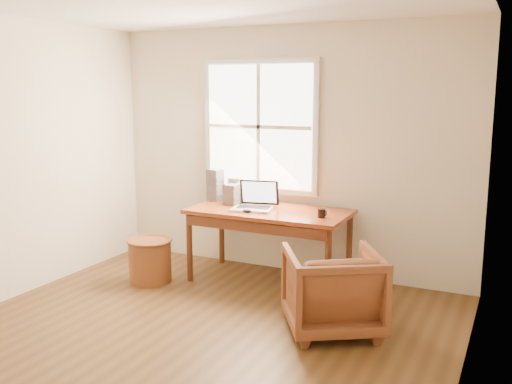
% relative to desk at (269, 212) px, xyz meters
% --- Properties ---
extents(room_shell, '(4.04, 4.54, 2.64)m').
position_rel_desk_xyz_m(room_shell, '(-0.02, -1.64, 0.59)').
color(room_shell, brown).
rests_on(room_shell, ground).
extents(desk, '(1.60, 0.80, 0.04)m').
position_rel_desk_xyz_m(desk, '(0.00, 0.00, 0.00)').
color(desk, brown).
rests_on(desk, room_shell).
extents(armchair, '(1.02, 1.02, 0.69)m').
position_rel_desk_xyz_m(armchair, '(0.96, -0.89, -0.39)').
color(armchair, brown).
rests_on(armchair, room_shell).
extents(wicker_stool, '(0.50, 0.50, 0.43)m').
position_rel_desk_xyz_m(wicker_stool, '(-1.10, -0.53, -0.51)').
color(wicker_stool, brown).
rests_on(wicker_stool, room_shell).
extents(laptop, '(0.53, 0.55, 0.33)m').
position_rel_desk_xyz_m(laptop, '(-0.15, -0.09, 0.19)').
color(laptop, '#BABDC2').
rests_on(laptop, desk).
extents(mouse, '(0.11, 0.07, 0.03)m').
position_rel_desk_xyz_m(mouse, '(-0.14, -0.22, 0.04)').
color(mouse, black).
rests_on(mouse, desk).
extents(coffee_mug, '(0.10, 0.10, 0.08)m').
position_rel_desk_xyz_m(coffee_mug, '(0.59, -0.11, 0.06)').
color(coffee_mug, black).
rests_on(coffee_mug, desk).
extents(cd_stack_a, '(0.15, 0.14, 0.25)m').
position_rel_desk_xyz_m(cd_stack_a, '(-0.55, 0.30, 0.15)').
color(cd_stack_a, silver).
rests_on(cd_stack_a, desk).
extents(cd_stack_b, '(0.15, 0.14, 0.21)m').
position_rel_desk_xyz_m(cd_stack_b, '(-0.48, 0.09, 0.13)').
color(cd_stack_b, '#28272C').
rests_on(cd_stack_b, desk).
extents(cd_stack_c, '(0.18, 0.16, 0.34)m').
position_rel_desk_xyz_m(cd_stack_c, '(-0.74, 0.21, 0.19)').
color(cd_stack_c, gray).
rests_on(cd_stack_c, desk).
extents(cd_stack_d, '(0.16, 0.14, 0.20)m').
position_rel_desk_xyz_m(cd_stack_d, '(-0.42, 0.23, 0.12)').
color(cd_stack_d, silver).
rests_on(cd_stack_d, desk).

